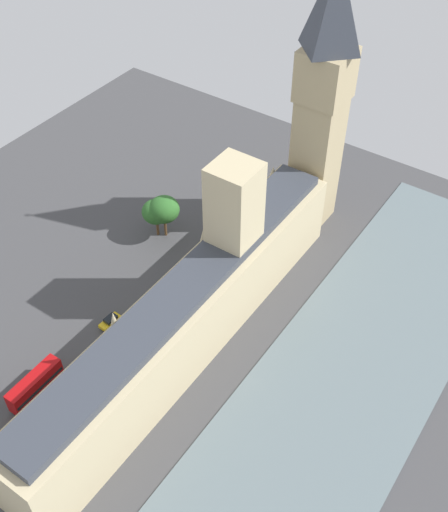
{
  "coord_description": "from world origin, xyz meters",
  "views": [
    {
      "loc": [
        -48.01,
        55.43,
        91.84
      ],
      "look_at": [
        1.0,
        -15.63,
        8.65
      ],
      "focal_mm": 44.72,
      "sensor_mm": 36.0,
      "label": 1
    }
  ],
  "objects_px": {
    "car_yellow_cab_opposite_hall": "(110,321)",
    "pedestrian_near_tower": "(254,225)",
    "plane_tree_trailing": "(156,212)",
    "plane_tree_midblock": "(164,209)",
    "clock_tower": "(323,97)",
    "car_blue_under_trees": "(170,281)",
    "pedestrian_far_end": "(231,254)",
    "parliament_building": "(193,308)",
    "car_white_by_river_gate": "(209,242)",
    "double_decker_bus_corner": "(35,385)"
  },
  "relations": [
    {
      "from": "clock_tower",
      "to": "pedestrian_far_end",
      "type": "relative_size",
      "value": 36.05
    },
    {
      "from": "parliament_building",
      "to": "car_yellow_cab_opposite_hall",
      "type": "bearing_deg",
      "value": 21.38
    },
    {
      "from": "car_yellow_cab_opposite_hall",
      "to": "double_decker_bus_corner",
      "type": "xyz_separation_m",
      "value": [
        -0.26,
        18.55,
        1.75
      ]
    },
    {
      "from": "car_blue_under_trees",
      "to": "car_white_by_river_gate",
      "type": "bearing_deg",
      "value": -83.43
    },
    {
      "from": "parliament_building",
      "to": "double_decker_bus_corner",
      "type": "bearing_deg",
      "value": 58.75
    },
    {
      "from": "car_yellow_cab_opposite_hall",
      "to": "double_decker_bus_corner",
      "type": "relative_size",
      "value": 0.42
    },
    {
      "from": "parliament_building",
      "to": "car_yellow_cab_opposite_hall",
      "type": "distance_m",
      "value": 18.04
    },
    {
      "from": "clock_tower",
      "to": "plane_tree_midblock",
      "type": "distance_m",
      "value": 39.14
    },
    {
      "from": "parliament_building",
      "to": "car_blue_under_trees",
      "type": "height_order",
      "value": "parliament_building"
    },
    {
      "from": "pedestrian_near_tower",
      "to": "car_white_by_river_gate",
      "type": "bearing_deg",
      "value": -63.36
    },
    {
      "from": "plane_tree_trailing",
      "to": "clock_tower",
      "type": "bearing_deg",
      "value": -134.41
    },
    {
      "from": "car_yellow_cab_opposite_hall",
      "to": "pedestrian_far_end",
      "type": "distance_m",
      "value": 29.12
    },
    {
      "from": "car_blue_under_trees",
      "to": "pedestrian_far_end",
      "type": "distance_m",
      "value": 14.59
    },
    {
      "from": "pedestrian_near_tower",
      "to": "pedestrian_far_end",
      "type": "xyz_separation_m",
      "value": [
        -0.89,
        10.26,
        0.01
      ]
    },
    {
      "from": "pedestrian_far_end",
      "to": "car_yellow_cab_opposite_hall",
      "type": "bearing_deg",
      "value": -102.28
    },
    {
      "from": "car_blue_under_trees",
      "to": "car_yellow_cab_opposite_hall",
      "type": "distance_m",
      "value": 14.67
    },
    {
      "from": "car_yellow_cab_opposite_hall",
      "to": "pedestrian_near_tower",
      "type": "height_order",
      "value": "car_yellow_cab_opposite_hall"
    },
    {
      "from": "parliament_building",
      "to": "double_decker_bus_corner",
      "type": "distance_m",
      "value": 29.27
    },
    {
      "from": "pedestrian_far_end",
      "to": "plane_tree_midblock",
      "type": "height_order",
      "value": "plane_tree_midblock"
    },
    {
      "from": "car_blue_under_trees",
      "to": "plane_tree_trailing",
      "type": "bearing_deg",
      "value": -37.24
    },
    {
      "from": "double_decker_bus_corner",
      "to": "plane_tree_midblock",
      "type": "height_order",
      "value": "plane_tree_midblock"
    },
    {
      "from": "car_white_by_river_gate",
      "to": "car_yellow_cab_opposite_hall",
      "type": "relative_size",
      "value": 0.99
    },
    {
      "from": "clock_tower",
      "to": "double_decker_bus_corner",
      "type": "xyz_separation_m",
      "value": [
        14.78,
        67.36,
        -26.86
      ]
    },
    {
      "from": "pedestrian_near_tower",
      "to": "plane_tree_midblock",
      "type": "height_order",
      "value": "plane_tree_midblock"
    },
    {
      "from": "clock_tower",
      "to": "car_white_by_river_gate",
      "type": "distance_m",
      "value": 37.49
    },
    {
      "from": "pedestrian_far_end",
      "to": "double_decker_bus_corner",
      "type": "bearing_deg",
      "value": -95.57
    },
    {
      "from": "car_white_by_river_gate",
      "to": "pedestrian_near_tower",
      "type": "bearing_deg",
      "value": -116.1
    },
    {
      "from": "clock_tower",
      "to": "plane_tree_trailing",
      "type": "height_order",
      "value": "clock_tower"
    },
    {
      "from": "clock_tower",
      "to": "car_blue_under_trees",
      "type": "height_order",
      "value": "clock_tower"
    },
    {
      "from": "parliament_building",
      "to": "pedestrian_far_end",
      "type": "distance_m",
      "value": 24.42
    },
    {
      "from": "parliament_building",
      "to": "plane_tree_trailing",
      "type": "xyz_separation_m",
      "value": [
        23.67,
        -18.81,
        -2.53
      ]
    },
    {
      "from": "parliament_building",
      "to": "pedestrian_far_end",
      "type": "height_order",
      "value": "parliament_building"
    },
    {
      "from": "car_white_by_river_gate",
      "to": "pedestrian_near_tower",
      "type": "relative_size",
      "value": 2.81
    },
    {
      "from": "car_blue_under_trees",
      "to": "double_decker_bus_corner",
      "type": "distance_m",
      "value": 33.09
    },
    {
      "from": "clock_tower",
      "to": "car_white_by_river_gate",
      "type": "xyz_separation_m",
      "value": [
        12.62,
        20.69,
        -28.6
      ]
    },
    {
      "from": "pedestrian_far_end",
      "to": "plane_tree_midblock",
      "type": "bearing_deg",
      "value": -166.82
    },
    {
      "from": "car_white_by_river_gate",
      "to": "pedestrian_far_end",
      "type": "xyz_separation_m",
      "value": [
        -5.85,
        0.2,
        -0.18
      ]
    },
    {
      "from": "parliament_building",
      "to": "clock_tower",
      "type": "xyz_separation_m",
      "value": [
        0.07,
        -42.9,
        20.7
      ]
    },
    {
      "from": "plane_tree_trailing",
      "to": "plane_tree_midblock",
      "type": "bearing_deg",
      "value": -153.1
    },
    {
      "from": "car_white_by_river_gate",
      "to": "pedestrian_far_end",
      "type": "bearing_deg",
      "value": 178.17
    },
    {
      "from": "car_yellow_cab_opposite_hall",
      "to": "car_blue_under_trees",
      "type": "bearing_deg",
      "value": -97.34
    },
    {
      "from": "pedestrian_near_tower",
      "to": "plane_tree_midblock",
      "type": "distance_m",
      "value": 20.2
    },
    {
      "from": "car_yellow_cab_opposite_hall",
      "to": "pedestrian_far_end",
      "type": "height_order",
      "value": "car_yellow_cab_opposite_hall"
    },
    {
      "from": "clock_tower",
      "to": "car_yellow_cab_opposite_hall",
      "type": "xyz_separation_m",
      "value": [
        15.03,
        48.81,
        -28.6
      ]
    },
    {
      "from": "parliament_building",
      "to": "double_decker_bus_corner",
      "type": "height_order",
      "value": "parliament_building"
    },
    {
      "from": "pedestrian_near_tower",
      "to": "plane_tree_trailing",
      "type": "bearing_deg",
      "value": -86.96
    },
    {
      "from": "car_white_by_river_gate",
      "to": "plane_tree_trailing",
      "type": "bearing_deg",
      "value": 17.33
    },
    {
      "from": "parliament_building",
      "to": "pedestrian_near_tower",
      "type": "height_order",
      "value": "parliament_building"
    },
    {
      "from": "car_blue_under_trees",
      "to": "plane_tree_midblock",
      "type": "relative_size",
      "value": 0.45
    },
    {
      "from": "parliament_building",
      "to": "car_yellow_cab_opposite_hall",
      "type": "relative_size",
      "value": 17.94
    }
  ]
}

